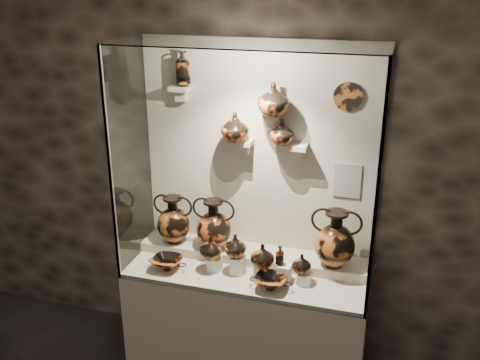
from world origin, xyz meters
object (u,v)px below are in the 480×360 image
Objects in this scene: amphora_left at (173,219)px; jug_a at (211,247)px; lekythos_small at (280,254)px; ovoid_vase_c at (282,132)px; jug_b at (235,245)px; lekythos_tall at (183,66)px; jug_e at (302,263)px; ovoid_vase_a at (235,127)px; jug_c at (263,256)px; amphora_right at (335,239)px; amphora_mid at (214,224)px; kylix_right at (271,281)px; ovoid_vase_b at (273,99)px; kylix_left at (167,262)px.

amphora_left is 2.24× the size of jug_a.
lekythos_small is at bearing 10.48° from jug_a.
jug_b is at bearing -142.85° from ovoid_vase_c.
ovoid_vase_c is at bearing 51.95° from jug_b.
lekythos_tall is (0.08, 0.09, 1.12)m from amphora_left.
ovoid_vase_a reaches higher than jug_e.
lekythos_tall is (-0.65, 0.30, 1.20)m from jug_c.
amphora_left is at bearing -170.27° from ovoid_vase_a.
jug_e is at bearing -160.80° from amphora_right.
jug_a is 1.26m from lekythos_tall.
jug_c is at bearing -12.57° from amphora_mid.
lekythos_tall is (-0.45, 0.28, 1.16)m from jug_b.
lekythos_tall is 0.81m from ovoid_vase_c.
lekythos_small is 0.57× the size of kylix_right.
jug_a is 0.76× the size of ovoid_vase_b.
ovoid_vase_c is (0.73, 0.34, 0.92)m from kylix_left.
amphora_left is 0.35m from kylix_left.
jug_b is 0.21m from jug_c.
ovoid_vase_a reaches higher than ovoid_vase_c.
kylix_right is at bearing -5.01° from jug_a.
amphora_mid is 0.57m from lekythos_small.
amphora_left is 1.35× the size of kylix_left.
amphora_right is at bearing 32.82° from jug_e.
jug_a is at bearing -31.14° from amphora_left.
ovoid_vase_b reaches higher than ovoid_vase_a.
jug_e is at bearing -1.52° from amphora_mid.
lekythos_tall reaches higher than kylix_left.
ovoid_vase_b is (-0.09, 0.36, 1.14)m from kylix_right.
amphora_mid reaches higher than jug_b.
jug_b is at bearing -25.88° from amphora_mid.
lekythos_small is at bearing 24.92° from kylix_left.
lekythos_small reaches higher than jug_e.
amphora_left is 2.14× the size of ovoid_vase_c.
jug_e reaches higher than kylix_left.
kylix_right is (0.82, -0.32, -0.20)m from amphora_left.
kylix_right is at bearing -73.05° from jug_c.
amphora_mid is at bearing 156.87° from lekythos_small.
jug_b is 0.75× the size of ovoid_vase_b.
jug_c is 1.05m from ovoid_vase_b.
jug_e is at bearing 24.22° from kylix_left.
lekythos_small reaches higher than jug_a.
amphora_left reaches higher than jug_a.
ovoid_vase_b is at bearing -166.94° from ovoid_vase_c.
lekythos_small is at bearing -12.62° from jug_c.
jug_a is (0.05, -0.20, -0.08)m from amphora_mid.
amphora_mid is at bearing 111.57° from jug_a.
kylix_left is at bearing -137.23° from ovoid_vase_a.
kylix_right is 1.02× the size of lekythos_tall.
amphora_mid reaches higher than kylix_right.
amphora_mid is 1.76× the size of ovoid_vase_b.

